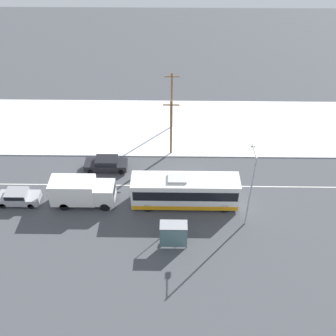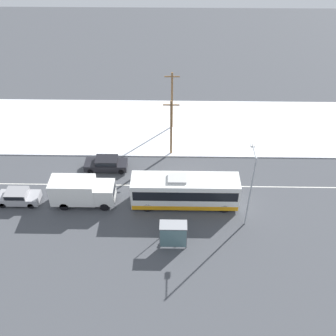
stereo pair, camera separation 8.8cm
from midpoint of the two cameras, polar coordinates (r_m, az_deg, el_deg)
ground_plane at (r=41.80m, az=3.06°, el=-2.61°), size 120.00×120.00×0.00m
snow_lot at (r=50.87m, az=2.72°, el=6.08°), size 80.00×12.85×0.12m
lane_marking_center at (r=41.79m, az=3.06°, el=-2.60°), size 60.00×0.12×0.00m
city_bus at (r=38.71m, az=2.42°, el=-3.36°), size 10.51×2.57×3.41m
box_truck at (r=39.70m, az=-12.54°, el=-3.28°), size 6.25×2.30×2.92m
sedan_car at (r=43.89m, az=-9.01°, el=0.67°), size 4.65×1.80×1.51m
parked_car_near_truck at (r=42.11m, az=-20.97°, el=-3.89°), size 4.09×1.80×1.50m
pedestrian_at_stop at (r=36.32m, az=1.06°, el=-8.29°), size 0.62×0.28×1.73m
bus_shelter at (r=34.91m, az=0.73°, el=-9.36°), size 2.42×1.20×2.40m
streetlamp at (r=35.50m, az=11.89°, el=-1.91°), size 0.36×2.50×7.97m
utility_pole_roadside at (r=44.00m, az=0.38°, el=5.95°), size 1.80×0.24×7.03m
utility_pole_snowlot at (r=48.59m, az=0.50°, el=9.83°), size 1.80×0.24×7.60m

